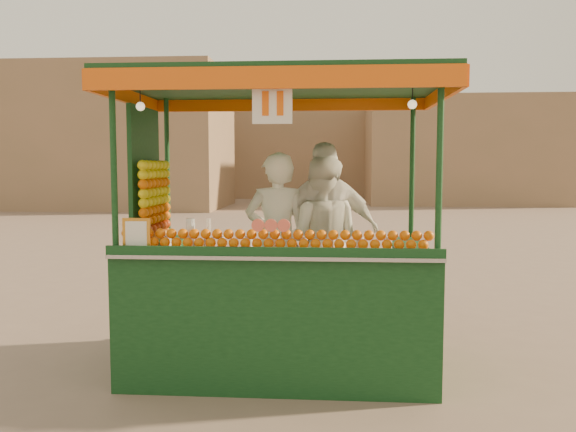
# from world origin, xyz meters

# --- Properties ---
(ground) EXTENTS (90.00, 90.00, 0.00)m
(ground) POSITION_xyz_m (0.00, 0.00, 0.00)
(ground) COLOR #745E53
(ground) RESTS_ON ground
(building_left) EXTENTS (10.00, 6.00, 6.00)m
(building_left) POSITION_xyz_m (-9.00, 20.00, 3.00)
(building_left) COLOR #8E6B51
(building_left) RESTS_ON ground
(building_right) EXTENTS (9.00, 6.00, 5.00)m
(building_right) POSITION_xyz_m (7.00, 24.00, 2.50)
(building_right) COLOR #8E6B51
(building_right) RESTS_ON ground
(building_center) EXTENTS (14.00, 7.00, 7.00)m
(building_center) POSITION_xyz_m (-2.00, 30.00, 3.50)
(building_center) COLOR #8E6B51
(building_center) RESTS_ON ground
(juice_cart) EXTENTS (2.90, 1.88, 2.64)m
(juice_cart) POSITION_xyz_m (0.19, -0.21, 0.86)
(juice_cart) COLOR #0E3315
(juice_cart) RESTS_ON ground
(vendor_left) EXTENTS (0.64, 0.45, 1.68)m
(vendor_left) POSITION_xyz_m (0.20, 0.13, 1.14)
(vendor_left) COLOR white
(vendor_left) RESTS_ON ground
(vendor_middle) EXTENTS (0.85, 0.69, 1.64)m
(vendor_middle) POSITION_xyz_m (0.62, 0.20, 1.13)
(vendor_middle) COLOR white
(vendor_middle) RESTS_ON ground
(vendor_right) EXTENTS (1.10, 0.59, 1.78)m
(vendor_right) POSITION_xyz_m (0.67, 0.25, 1.20)
(vendor_right) COLOR silver
(vendor_right) RESTS_ON ground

